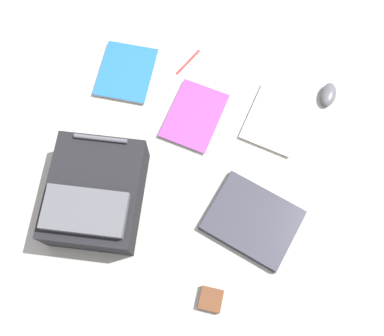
# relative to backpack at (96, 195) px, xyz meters

# --- Properties ---
(ground_plane) EXTENTS (3.33, 3.33, 0.00)m
(ground_plane) POSITION_rel_backpack_xyz_m (0.25, 0.28, -0.09)
(ground_plane) COLOR gray
(backpack) EXTENTS (0.40, 0.45, 0.19)m
(backpack) POSITION_rel_backpack_xyz_m (0.00, 0.00, 0.00)
(backpack) COLOR black
(backpack) RESTS_ON ground_plane
(laptop) EXTENTS (0.36, 0.31, 0.03)m
(laptop) POSITION_rel_backpack_xyz_m (0.56, 0.12, -0.07)
(laptop) COLOR #24242C
(laptop) RESTS_ON ground_plane
(book_manual) EXTENTS (0.23, 0.28, 0.02)m
(book_manual) POSITION_rel_backpack_xyz_m (0.52, 0.55, -0.08)
(book_manual) COLOR silver
(book_manual) RESTS_ON ground_plane
(book_red) EXTENTS (0.26, 0.29, 0.02)m
(book_red) POSITION_rel_backpack_xyz_m (-0.12, 0.54, -0.08)
(book_red) COLOR silver
(book_red) RESTS_ON ground_plane
(book_blue) EXTENTS (0.21, 0.28, 0.02)m
(book_blue) POSITION_rel_backpack_xyz_m (0.21, 0.45, -0.08)
(book_blue) COLOR silver
(book_blue) RESTS_ON ground_plane
(computer_mouse) EXTENTS (0.06, 0.11, 0.04)m
(computer_mouse) POSITION_rel_backpack_xyz_m (0.69, 0.73, -0.07)
(computer_mouse) COLOR #4C4C51
(computer_mouse) RESTS_ON ground_plane
(pen_black) EXTENTS (0.06, 0.14, 0.01)m
(pen_black) POSITION_rel_backpack_xyz_m (0.10, 0.68, -0.08)
(pen_black) COLOR red
(pen_black) RESTS_ON ground_plane
(earbud_pouch) EXTENTS (0.09, 0.09, 0.03)m
(earbud_pouch) POSITION_rel_backpack_xyz_m (0.51, -0.19, -0.07)
(earbud_pouch) COLOR #59331E
(earbud_pouch) RESTS_ON ground_plane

